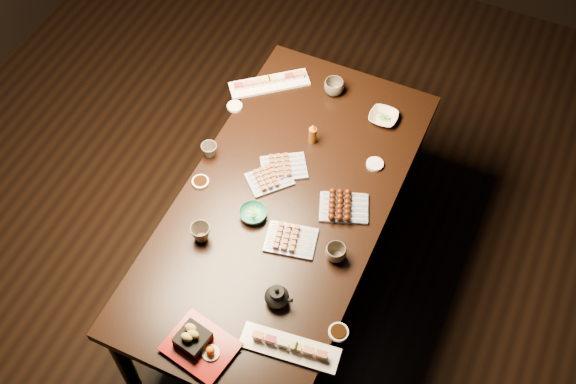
# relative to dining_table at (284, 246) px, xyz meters

# --- Properties ---
(ground) EXTENTS (5.00, 5.00, 0.00)m
(ground) POSITION_rel_dining_table_xyz_m (-0.38, 0.10, -0.38)
(ground) COLOR black
(ground) RESTS_ON ground
(dining_table) EXTENTS (1.24, 1.94, 0.75)m
(dining_table) POSITION_rel_dining_table_xyz_m (0.00, 0.00, 0.00)
(dining_table) COLOR black
(dining_table) RESTS_ON ground
(sushi_platter_near) EXTENTS (0.41, 0.16, 0.05)m
(sushi_platter_near) POSITION_rel_dining_table_xyz_m (0.31, -0.62, 0.40)
(sushi_platter_near) COLOR white
(sushi_platter_near) RESTS_ON dining_table
(sushi_platter_far) EXTENTS (0.38, 0.34, 0.05)m
(sushi_platter_far) POSITION_rel_dining_table_xyz_m (-0.36, 0.62, 0.40)
(sushi_platter_far) COLOR white
(sushi_platter_far) RESTS_ON dining_table
(yakitori_plate_center) EXTENTS (0.24, 0.24, 0.05)m
(yakitori_plate_center) POSITION_rel_dining_table_xyz_m (-0.11, 0.09, 0.40)
(yakitori_plate_center) COLOR #828EB6
(yakitori_plate_center) RESTS_ON dining_table
(yakitori_plate_right) EXTENTS (0.24, 0.20, 0.06)m
(yakitori_plate_right) POSITION_rel_dining_table_xyz_m (0.11, -0.17, 0.40)
(yakitori_plate_right) COLOR #828EB6
(yakitori_plate_right) RESTS_ON dining_table
(yakitori_plate_left) EXTENTS (0.26, 0.24, 0.05)m
(yakitori_plate_left) POSITION_rel_dining_table_xyz_m (-0.08, 0.18, 0.40)
(yakitori_plate_left) COLOR #828EB6
(yakitori_plate_left) RESTS_ON dining_table
(tsukune_plate) EXTENTS (0.26, 0.22, 0.05)m
(tsukune_plate) POSITION_rel_dining_table_xyz_m (0.26, 0.08, 0.40)
(tsukune_plate) COLOR #828EB6
(tsukune_plate) RESTS_ON dining_table
(edamame_bowl_green) EXTENTS (0.15, 0.15, 0.04)m
(edamame_bowl_green) POSITION_rel_dining_table_xyz_m (-0.09, -0.12, 0.39)
(edamame_bowl_green) COLOR #287A63
(edamame_bowl_green) RESTS_ON dining_table
(edamame_bowl_cream) EXTENTS (0.14, 0.14, 0.03)m
(edamame_bowl_cream) POSITION_rel_dining_table_xyz_m (0.24, 0.64, 0.39)
(edamame_bowl_cream) COLOR beige
(edamame_bowl_cream) RESTS_ON dining_table
(tempura_tray) EXTENTS (0.30, 0.26, 0.10)m
(tempura_tray) POSITION_rel_dining_table_xyz_m (-0.01, -0.76, 0.42)
(tempura_tray) COLOR black
(tempura_tray) RESTS_ON dining_table
(teacup_near_left) EXTENTS (0.10, 0.10, 0.08)m
(teacup_near_left) POSITION_rel_dining_table_xyz_m (-0.25, -0.31, 0.42)
(teacup_near_left) COLOR #51483E
(teacup_near_left) RESTS_ON dining_table
(teacup_mid_right) EXTENTS (0.09, 0.09, 0.07)m
(teacup_mid_right) POSITION_rel_dining_table_xyz_m (0.32, -0.16, 0.41)
(teacup_mid_right) COLOR #51483E
(teacup_mid_right) RESTS_ON dining_table
(teacup_far_left) EXTENTS (0.09, 0.09, 0.07)m
(teacup_far_left) POSITION_rel_dining_table_xyz_m (-0.43, 0.10, 0.41)
(teacup_far_left) COLOR #51483E
(teacup_far_left) RESTS_ON dining_table
(teacup_far_right) EXTENTS (0.12, 0.12, 0.08)m
(teacup_far_right) POSITION_rel_dining_table_xyz_m (-0.05, 0.71, 0.41)
(teacup_far_right) COLOR #51483E
(teacup_far_right) RESTS_ON dining_table
(teapot) EXTENTS (0.13, 0.13, 0.10)m
(teapot) POSITION_rel_dining_table_xyz_m (0.18, -0.45, 0.43)
(teapot) COLOR black
(teapot) RESTS_ON dining_table
(condiment_bottle) EXTENTS (0.04, 0.04, 0.12)m
(condiment_bottle) POSITION_rel_dining_table_xyz_m (-0.02, 0.38, 0.43)
(condiment_bottle) COLOR brown
(condiment_bottle) RESTS_ON dining_table
(sauce_dish_west) EXTENTS (0.09, 0.09, 0.01)m
(sauce_dish_west) POSITION_rel_dining_table_xyz_m (-0.39, -0.06, 0.38)
(sauce_dish_west) COLOR white
(sauce_dish_west) RESTS_ON dining_table
(sauce_dish_east) EXTENTS (0.11, 0.11, 0.01)m
(sauce_dish_east) POSITION_rel_dining_table_xyz_m (0.30, 0.37, 0.38)
(sauce_dish_east) COLOR white
(sauce_dish_east) RESTS_ON dining_table
(sauce_dish_se) EXTENTS (0.11, 0.11, 0.01)m
(sauce_dish_se) POSITION_rel_dining_table_xyz_m (0.46, -0.48, 0.38)
(sauce_dish_se) COLOR white
(sauce_dish_se) RESTS_ON dining_table
(sauce_dish_nw) EXTENTS (0.09, 0.09, 0.01)m
(sauce_dish_nw) POSITION_rel_dining_table_xyz_m (-0.46, 0.42, 0.38)
(sauce_dish_nw) COLOR white
(sauce_dish_nw) RESTS_ON dining_table
(chopsticks_near) EXTENTS (0.17, 0.16, 0.01)m
(chopsticks_near) POSITION_rel_dining_table_xyz_m (0.06, -0.78, 0.38)
(chopsticks_near) COLOR black
(chopsticks_near) RESTS_ON dining_table
(chopsticks_se) EXTENTS (0.21, 0.10, 0.01)m
(chopsticks_se) POSITION_rel_dining_table_xyz_m (0.37, -0.60, 0.38)
(chopsticks_se) COLOR black
(chopsticks_se) RESTS_ON dining_table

